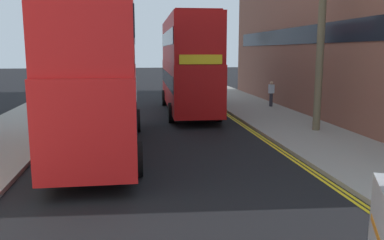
{
  "coord_description": "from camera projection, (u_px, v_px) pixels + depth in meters",
  "views": [
    {
      "loc": [
        -1.08,
        0.23,
        3.68
      ],
      "look_at": [
        0.5,
        11.0,
        1.8
      ],
      "focal_mm": 37.46,
      "sensor_mm": 36.0,
      "label": 1
    }
  ],
  "objects": [
    {
      "name": "pedestrian_far",
      "position": [
        271.0,
        93.0,
        25.76
      ],
      "size": [
        0.34,
        0.22,
        1.62
      ],
      "color": "#2D2D38",
      "rests_on": "sidewalk_right"
    },
    {
      "name": "sidewalk_right",
      "position": [
        314.0,
        137.0,
        17.07
      ],
      "size": [
        4.0,
        80.0,
        0.14
      ],
      "primitive_type": "cube",
      "color": "gray",
      "rests_on": "ground"
    },
    {
      "name": "street_tree_mid",
      "position": [
        203.0,
        59.0,
        37.58
      ],
      "size": [
        1.78,
        1.79,
        5.71
      ],
      "color": "#6B6047",
      "rests_on": "sidewalk_right"
    },
    {
      "name": "double_decker_bus_away",
      "position": [
        101.0,
        69.0,
        14.54
      ],
      "size": [
        2.85,
        10.83,
        5.64
      ],
      "color": "red",
      "rests_on": "ground"
    },
    {
      "name": "double_decker_bus_oncoming",
      "position": [
        188.0,
        62.0,
        23.74
      ],
      "size": [
        2.99,
        10.86,
        5.64
      ],
      "color": "#B20F0F",
      "rests_on": "ground"
    },
    {
      "name": "kerb_line_inner",
      "position": [
        280.0,
        152.0,
        14.81
      ],
      "size": [
        0.1,
        56.0,
        0.01
      ],
      "primitive_type": "cube",
      "color": "yellow",
      "rests_on": "ground"
    },
    {
      "name": "kerb_line_outer",
      "position": [
        284.0,
        151.0,
        14.83
      ],
      "size": [
        0.1,
        56.0,
        0.01
      ],
      "primitive_type": "cube",
      "color": "yellow",
      "rests_on": "ground"
    },
    {
      "name": "street_tree_near",
      "position": [
        320.0,
        53.0,
        17.58
      ],
      "size": [
        1.73,
        1.84,
        7.06
      ],
      "color": "#6B6047",
      "rests_on": "sidewalk_right"
    }
  ]
}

